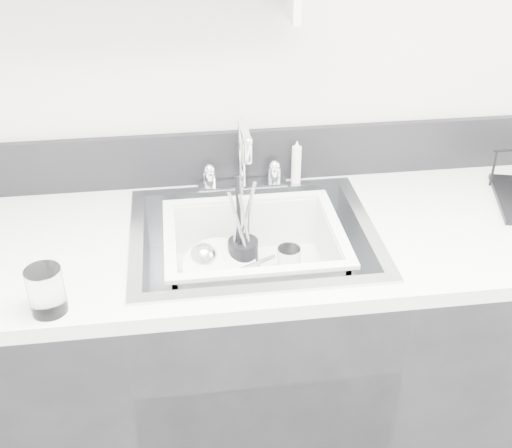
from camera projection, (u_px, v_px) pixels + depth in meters
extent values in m
cube|color=silver|center=(239.00, 56.00, 1.73)|extent=(3.50, 0.02, 2.60)
cube|color=black|center=(254.00, 367.00, 1.93)|extent=(3.20, 0.62, 0.88)
cube|color=white|center=(253.00, 240.00, 1.69)|extent=(3.20, 0.62, 0.04)
cube|color=black|center=(240.00, 156.00, 1.89)|extent=(3.20, 0.02, 0.16)
cube|color=silver|center=(242.00, 185.00, 1.89)|extent=(0.26, 0.06, 0.02)
cylinder|color=silver|center=(210.00, 179.00, 1.86)|extent=(0.04, 0.04, 0.05)
cylinder|color=silver|center=(274.00, 175.00, 1.88)|extent=(0.04, 0.04, 0.05)
cylinder|color=silver|center=(242.00, 153.00, 1.83)|extent=(0.02, 0.02, 0.20)
cylinder|color=silver|center=(245.00, 130.00, 1.72)|extent=(0.02, 0.15, 0.02)
cylinder|color=white|center=(296.00, 163.00, 1.87)|extent=(0.03, 0.03, 0.14)
cylinder|color=white|center=(224.00, 283.00, 1.74)|extent=(0.22, 0.22, 0.01)
cylinder|color=white|center=(226.00, 278.00, 1.73)|extent=(0.21, 0.21, 0.01)
cylinder|color=white|center=(220.00, 270.00, 1.71)|extent=(0.25, 0.24, 0.09)
cylinder|color=black|center=(243.00, 257.00, 1.76)|extent=(0.08, 0.08, 0.10)
cylinder|color=silver|center=(238.00, 226.00, 1.72)|extent=(0.01, 0.05, 0.20)
cylinder|color=silver|center=(248.00, 233.00, 1.72)|extent=(0.02, 0.04, 0.19)
cylinder|color=black|center=(239.00, 221.00, 1.71)|extent=(0.01, 0.06, 0.23)
cylinder|color=white|center=(289.00, 262.00, 1.75)|extent=(0.07, 0.07, 0.09)
cylinder|color=white|center=(46.00, 291.00, 1.38)|extent=(0.09, 0.09, 0.11)
imported|color=white|center=(278.00, 287.00, 1.71)|extent=(0.12, 0.12, 0.03)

